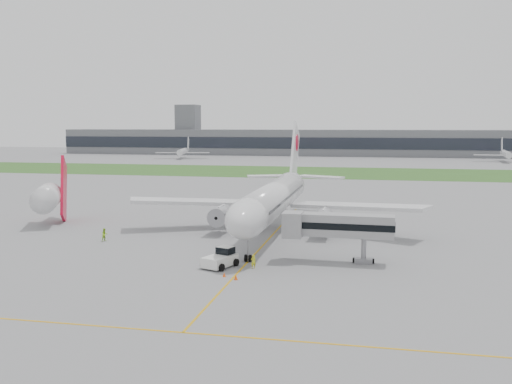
% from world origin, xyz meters
% --- Properties ---
extents(ground, '(600.00, 600.00, 0.00)m').
position_xyz_m(ground, '(0.00, 0.00, 0.00)').
color(ground, gray).
rests_on(ground, ground).
extents(apron_markings, '(70.00, 70.00, 0.04)m').
position_xyz_m(apron_markings, '(0.00, -5.00, 0.00)').
color(apron_markings, gold).
rests_on(apron_markings, ground).
extents(grass_strip, '(600.00, 50.00, 0.02)m').
position_xyz_m(grass_strip, '(0.00, 120.00, 0.01)').
color(grass_strip, '#335821').
rests_on(grass_strip, ground).
extents(terminal_building, '(320.00, 22.30, 14.00)m').
position_xyz_m(terminal_building, '(0.00, 229.87, 7.00)').
color(terminal_building, slate).
rests_on(terminal_building, ground).
extents(control_tower, '(12.00, 12.00, 56.00)m').
position_xyz_m(control_tower, '(-90.00, 232.00, 0.00)').
color(control_tower, slate).
rests_on(control_tower, ground).
extents(airliner, '(48.13, 53.95, 17.88)m').
position_xyz_m(airliner, '(0.00, 4.87, 5.66)').
color(airliner, silver).
rests_on(airliner, ground).
extents(pushback_tug, '(4.22, 5.08, 2.30)m').
position_xyz_m(pushback_tug, '(-2.63, -18.07, 1.06)').
color(pushback_tug, white).
rests_on(pushback_tug, ground).
extents(jet_bridge, '(13.68, 3.90, 6.30)m').
position_xyz_m(jet_bridge, '(10.62, -13.33, 4.66)').
color(jet_bridge, '#969698').
rests_on(jet_bridge, ground).
extents(safety_cone_left, '(0.37, 0.37, 0.50)m').
position_xyz_m(safety_cone_left, '(-1.09, -22.53, 0.25)').
color(safety_cone_left, '#E84A0C').
rests_on(safety_cone_left, ground).
extents(safety_cone_right, '(0.43, 0.43, 0.60)m').
position_xyz_m(safety_cone_right, '(0.50, -23.48, 0.30)').
color(safety_cone_right, '#E84A0C').
rests_on(safety_cone_right, ground).
extents(ground_crew_near, '(0.74, 0.65, 1.70)m').
position_xyz_m(ground_crew_near, '(1.37, -18.23, 0.85)').
color(ground_crew_near, gold).
rests_on(ground_crew_near, ground).
extents(ground_crew_far, '(1.12, 1.19, 1.94)m').
position_xyz_m(ground_crew_far, '(-23.36, -7.09, 0.97)').
color(ground_crew_far, '#96D122').
rests_on(ground_crew_far, ground).
extents(neighbor_aircraft, '(7.65, 15.15, 12.35)m').
position_xyz_m(neighbor_aircraft, '(-38.77, 3.63, 4.89)').
color(neighbor_aircraft, red).
rests_on(neighbor_aircraft, ground).
extents(distant_aircraft_left, '(30.88, 28.44, 10.20)m').
position_xyz_m(distant_aircraft_left, '(-77.96, 186.67, 0.00)').
color(distant_aircraft_left, silver).
rests_on(distant_aircraft_left, ground).
extents(distant_aircraft_right, '(29.90, 27.04, 10.49)m').
position_xyz_m(distant_aircraft_right, '(73.78, 192.17, 0.00)').
color(distant_aircraft_right, silver).
rests_on(distant_aircraft_right, ground).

